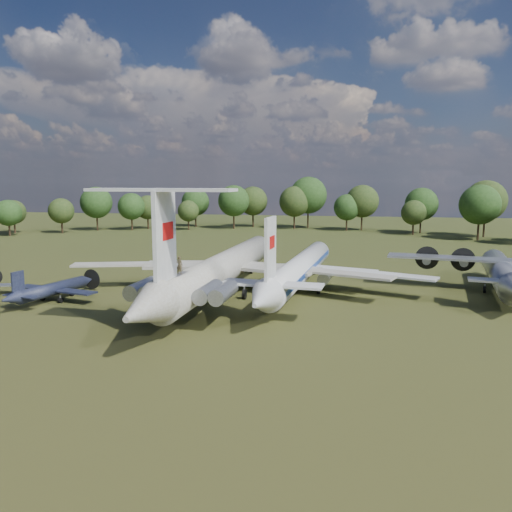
% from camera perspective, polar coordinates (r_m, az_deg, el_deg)
% --- Properties ---
extents(ground, '(300.00, 300.00, 0.00)m').
position_cam_1_polar(ground, '(68.34, -6.90, -3.98)').
color(ground, '#224015').
rests_on(ground, ground).
extents(il62_airliner, '(45.95, 58.36, 5.54)m').
position_cam_1_polar(il62_airliner, '(65.61, -3.63, -2.00)').
color(il62_airliner, silver).
rests_on(il62_airliner, ground).
extents(tu104_jet, '(39.60, 50.29, 4.73)m').
position_cam_1_polar(tu104_jet, '(67.83, 5.00, -2.01)').
color(tu104_jet, silver).
rests_on(tu104_jet, ground).
extents(an12_transport, '(34.78, 37.66, 4.37)m').
position_cam_1_polar(an12_transport, '(73.91, 26.32, -2.14)').
color(an12_transport, '#AAACB2').
rests_on(an12_transport, ground).
extents(small_prop_west, '(14.75, 17.94, 2.32)m').
position_cam_1_polar(small_prop_west, '(66.80, -22.20, -3.85)').
color(small_prop_west, black).
rests_on(small_prop_west, ground).
extents(person_on_il62, '(0.71, 0.51, 1.81)m').
position_cam_1_polar(person_on_il62, '(50.56, -8.74, -1.04)').
color(person_on_il62, olive).
rests_on(person_on_il62, il62_airliner).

